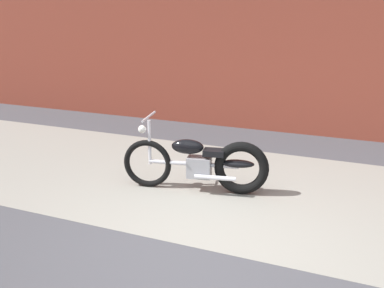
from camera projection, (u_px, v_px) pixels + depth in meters
ground_plane at (199, 249)px, 4.57m from camera, size 80.00×80.00×0.00m
sidewalk_slab at (247, 189)px, 6.11m from camera, size 36.00×3.50×0.01m
motorcycle_black at (205, 163)px, 5.94m from camera, size 1.98×0.68×1.03m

